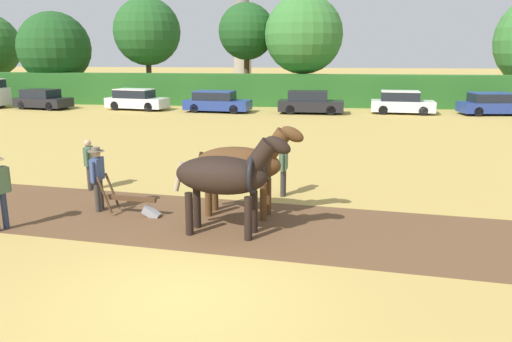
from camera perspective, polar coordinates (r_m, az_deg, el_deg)
ground_plane at (r=9.01m, az=-8.32°, el=-13.76°), size 240.00×240.00×0.00m
plowed_furrow_strip at (r=14.11m, az=-20.15°, el=-4.22°), size 29.30×7.27×0.01m
hedgerow at (r=38.56m, az=3.78°, el=9.20°), size 67.10×1.92×2.39m
tree_left at (r=46.27m, az=-22.04°, el=12.88°), size 5.99×5.99×7.33m
tree_center_left at (r=43.22m, az=-12.35°, el=15.28°), size 5.46×5.46×8.38m
tree_center at (r=41.91m, az=-1.08°, el=15.63°), size 4.55×4.55×7.93m
tree_center_right at (r=40.20m, az=5.46°, el=15.26°), size 6.07×6.07×8.39m
church_spire at (r=70.77m, az=-1.58°, el=17.60°), size 2.68×2.68×17.39m
draft_horse_lead_left at (r=11.21m, az=-3.46°, el=-0.54°), size 2.81×1.17×2.41m
draft_horse_lead_right at (r=12.51m, az=-1.53°, el=0.81°), size 2.91×1.17×2.43m
plow at (r=13.11m, az=-13.60°, el=-3.65°), size 1.64×0.52×1.13m
farmer_at_plow at (r=13.62m, az=-17.67°, el=-0.32°), size 0.43×0.66×1.70m
farmer_beside_team at (r=14.38m, az=3.16°, el=0.59°), size 0.23×0.64×1.56m
farmer_onlooker_right at (r=15.83m, az=-18.55°, el=1.06°), size 0.29×0.62×1.54m
parked_car_left at (r=39.70m, az=-23.22°, el=7.52°), size 4.23×2.55×1.41m
parked_car_center_left at (r=36.92m, az=-13.53°, el=7.92°), size 4.56×2.46×1.48m
parked_car_center at (r=34.75m, az=-4.52°, el=7.88°), size 4.66×2.33×1.44m
parked_car_center_right at (r=33.98m, az=6.19°, el=7.77°), size 4.36×1.86×1.52m
parked_car_right at (r=35.09m, az=16.31°, el=7.49°), size 4.25×2.17×1.52m
parked_car_far_right at (r=36.53m, az=25.44°, el=6.91°), size 4.51×2.34×1.46m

